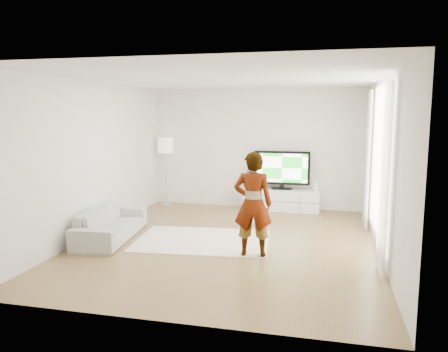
% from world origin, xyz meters
% --- Properties ---
extents(floor, '(6.00, 6.00, 0.00)m').
position_xyz_m(floor, '(0.00, 0.00, 0.00)').
color(floor, olive).
rests_on(floor, ground).
extents(ceiling, '(6.00, 6.00, 0.00)m').
position_xyz_m(ceiling, '(0.00, 0.00, 2.80)').
color(ceiling, white).
rests_on(ceiling, wall_back).
extents(wall_left, '(0.02, 6.00, 2.80)m').
position_xyz_m(wall_left, '(-2.50, 0.00, 1.40)').
color(wall_left, silver).
rests_on(wall_left, floor).
extents(wall_right, '(0.02, 6.00, 2.80)m').
position_xyz_m(wall_right, '(2.50, 0.00, 1.40)').
color(wall_right, silver).
rests_on(wall_right, floor).
extents(wall_back, '(5.00, 0.02, 2.80)m').
position_xyz_m(wall_back, '(0.00, 3.00, 1.40)').
color(wall_back, silver).
rests_on(wall_back, floor).
extents(wall_front, '(5.00, 0.02, 2.80)m').
position_xyz_m(wall_front, '(0.00, -3.00, 1.40)').
color(wall_front, silver).
rests_on(wall_front, floor).
extents(window, '(0.01, 2.60, 2.50)m').
position_xyz_m(window, '(2.48, 0.30, 1.45)').
color(window, white).
rests_on(window, wall_right).
extents(curtain_near, '(0.04, 0.70, 2.60)m').
position_xyz_m(curtain_near, '(2.40, -1.00, 1.35)').
color(curtain_near, white).
rests_on(curtain_near, floor).
extents(curtain_far, '(0.04, 0.70, 2.60)m').
position_xyz_m(curtain_far, '(2.40, 1.60, 1.35)').
color(curtain_far, white).
rests_on(curtain_far, floor).
extents(media_console, '(1.73, 0.49, 0.49)m').
position_xyz_m(media_console, '(0.64, 2.76, 0.24)').
color(media_console, white).
rests_on(media_console, floor).
extents(television, '(1.27, 0.25, 0.88)m').
position_xyz_m(television, '(0.64, 2.79, 0.97)').
color(television, black).
rests_on(television, media_console).
extents(game_console, '(0.08, 0.15, 0.20)m').
position_xyz_m(game_console, '(1.40, 2.76, 0.59)').
color(game_console, white).
rests_on(game_console, media_console).
extents(potted_plant, '(0.30, 0.30, 0.41)m').
position_xyz_m(potted_plant, '(-0.09, 2.77, 0.69)').
color(potted_plant, '#3F7238').
rests_on(potted_plant, media_console).
extents(rug, '(2.45, 1.87, 0.01)m').
position_xyz_m(rug, '(-0.45, 0.01, 0.01)').
color(rug, white).
rests_on(rug, floor).
extents(player, '(0.63, 0.44, 1.64)m').
position_xyz_m(player, '(0.54, -0.60, 0.83)').
color(player, '#334772').
rests_on(player, rug).
extents(sofa, '(0.97, 1.99, 0.56)m').
position_xyz_m(sofa, '(-2.09, -0.25, 0.28)').
color(sofa, '#B0B0AB').
rests_on(sofa, floor).
extents(floor_lamp, '(0.36, 0.36, 1.64)m').
position_xyz_m(floor_lamp, '(-2.15, 2.70, 1.39)').
color(floor_lamp, silver).
rests_on(floor_lamp, floor).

